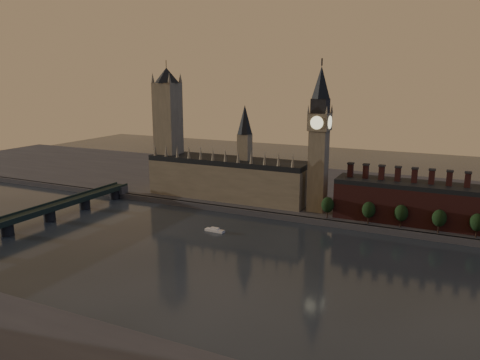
% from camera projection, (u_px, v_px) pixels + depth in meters
% --- Properties ---
extents(ground, '(900.00, 900.00, 0.00)m').
position_uv_depth(ground, '(238.00, 267.00, 247.16)').
color(ground, black).
rests_on(ground, ground).
extents(north_bank, '(900.00, 182.00, 4.00)m').
position_uv_depth(north_bank, '(328.00, 191.00, 403.55)').
color(north_bank, '#46474B').
rests_on(north_bank, ground).
extents(palace_of_westminster, '(130.00, 30.30, 74.00)m').
position_uv_depth(palace_of_westminster, '(228.00, 176.00, 370.93)').
color(palace_of_westminster, gray).
rests_on(palace_of_westminster, north_bank).
extents(victoria_tower, '(24.00, 24.00, 108.00)m').
position_uv_depth(victoria_tower, '(168.00, 126.00, 386.43)').
color(victoria_tower, gray).
rests_on(victoria_tower, north_bank).
extents(big_ben, '(15.00, 15.00, 107.00)m').
position_uv_depth(big_ben, '(319.00, 138.00, 327.64)').
color(big_ben, gray).
rests_on(big_ben, north_bank).
extents(chimney_block, '(110.00, 25.00, 37.00)m').
position_uv_depth(chimney_block, '(421.00, 203.00, 306.46)').
color(chimney_block, '#51221F').
rests_on(chimney_block, north_bank).
extents(embankment_tree_0, '(8.60, 8.60, 14.88)m').
position_uv_depth(embankment_tree_0, '(328.00, 205.00, 318.07)').
color(embankment_tree_0, black).
rests_on(embankment_tree_0, north_bank).
extents(embankment_tree_1, '(8.60, 8.60, 14.88)m').
position_uv_depth(embankment_tree_1, '(369.00, 210.00, 306.00)').
color(embankment_tree_1, black).
rests_on(embankment_tree_1, north_bank).
extents(embankment_tree_2, '(8.60, 8.60, 14.88)m').
position_uv_depth(embankment_tree_2, '(401.00, 213.00, 298.71)').
color(embankment_tree_2, black).
rests_on(embankment_tree_2, north_bank).
extents(embankment_tree_3, '(8.60, 8.60, 14.88)m').
position_uv_depth(embankment_tree_3, '(439.00, 218.00, 287.90)').
color(embankment_tree_3, black).
rests_on(embankment_tree_3, north_bank).
extents(embankment_tree_4, '(8.60, 8.60, 14.88)m').
position_uv_depth(embankment_tree_4, '(477.00, 222.00, 279.46)').
color(embankment_tree_4, black).
rests_on(embankment_tree_4, north_bank).
extents(westminster_bridge, '(14.00, 200.00, 11.55)m').
position_uv_depth(westminster_bridge, '(25.00, 218.00, 308.62)').
color(westminster_bridge, '#1B2925').
rests_on(westminster_bridge, ground).
extents(river_boat, '(13.39, 4.41, 2.64)m').
position_uv_depth(river_boat, '(215.00, 230.00, 304.39)').
color(river_boat, silver).
rests_on(river_boat, ground).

